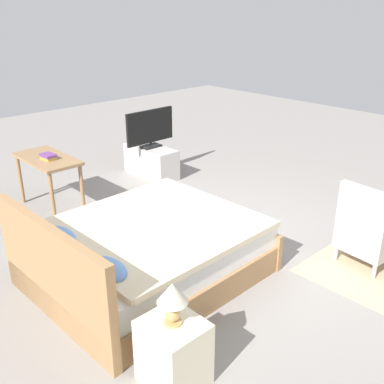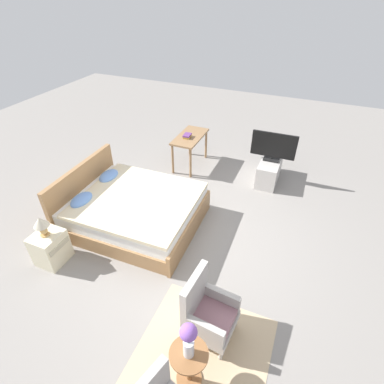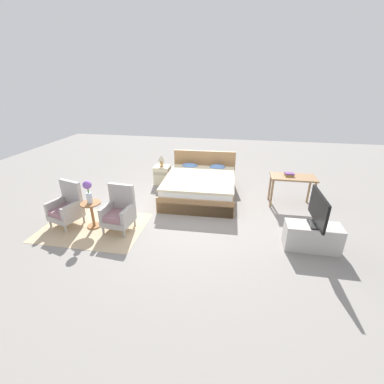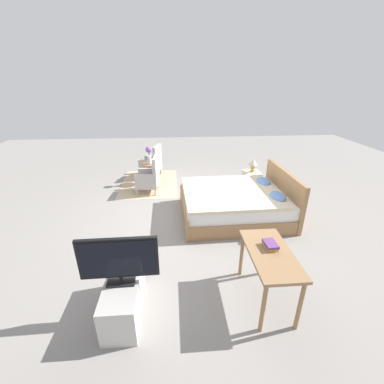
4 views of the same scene
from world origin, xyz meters
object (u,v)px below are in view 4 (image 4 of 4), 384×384
object	(u,v)px
tv_stand	(124,297)
book_stack	(270,245)
flower_vase	(149,153)
side_table	(150,171)
vanity_desk	(270,260)
nightstand	(251,182)
armchair_by_window_right	(149,178)
tv_flatscreen	(119,260)
bed	(236,203)
table_lamp	(253,164)
armchair_by_window_left	(152,164)

from	to	relation	value
tv_stand	book_stack	xyz separation A→B (m)	(-0.18, 1.82, 0.53)
book_stack	flower_vase	bearing A→B (deg)	-156.34
side_table	vanity_desk	xyz separation A→B (m)	(4.22, 1.78, 0.28)
nightstand	tv_stand	world-z (taller)	nightstand
flower_vase	armchair_by_window_right	bearing A→B (deg)	2.04
tv_stand	vanity_desk	distance (m)	1.84
nightstand	tv_flatscreen	xyz separation A→B (m)	(3.55, -2.61, 0.53)
bed	table_lamp	xyz separation A→B (m)	(-1.23, 0.69, 0.44)
table_lamp	vanity_desk	bearing A→B (deg)	-13.21
flower_vase	book_stack	bearing A→B (deg)	23.66
tv_stand	book_stack	bearing A→B (deg)	95.55
flower_vase	armchair_by_window_left	bearing A→B (deg)	178.11
tv_stand	tv_flatscreen	world-z (taller)	tv_flatscreen
vanity_desk	tv_flatscreen	bearing A→B (deg)	-87.32
armchair_by_window_right	tv_flatscreen	xyz separation A→B (m)	(3.71, -0.04, 0.42)
armchair_by_window_right	flower_vase	distance (m)	0.75
side_table	book_stack	bearing A→B (deg)	23.66
bed	armchair_by_window_right	xyz separation A→B (m)	(-1.39, -1.89, 0.09)
book_stack	armchair_by_window_right	bearing A→B (deg)	-153.18
tv_stand	flower_vase	bearing A→B (deg)	179.81
side_table	tv_stand	xyz separation A→B (m)	(4.30, -0.01, -0.11)
vanity_desk	armchair_by_window_left	bearing A→B (deg)	-159.78
armchair_by_window_right	bed	bearing A→B (deg)	53.65
bed	vanity_desk	world-z (taller)	bed
table_lamp	tv_flatscreen	xyz separation A→B (m)	(3.55, -2.61, 0.06)
tv_flatscreen	flower_vase	bearing A→B (deg)	179.81
flower_vase	table_lamp	bearing A→B (deg)	73.79
side_table	tv_flatscreen	distance (m)	4.33
armchair_by_window_right	book_stack	size ratio (longest dim) A/B	4.19
nightstand	tv_flatscreen	distance (m)	4.44
tv_flatscreen	nightstand	bearing A→B (deg)	143.67
armchair_by_window_right	side_table	size ratio (longest dim) A/B	1.65
table_lamp	book_stack	xyz separation A→B (m)	(3.37, -0.79, 0.03)
flower_vase	vanity_desk	xyz separation A→B (m)	(4.22, 1.78, -0.22)
bed	nightstand	distance (m)	1.41
side_table	nightstand	size ratio (longest dim) A/B	1.06
tv_stand	book_stack	size ratio (longest dim) A/B	4.37
flower_vase	nightstand	xyz separation A→B (m)	(0.75, 2.60, -0.59)
armchair_by_window_left	flower_vase	distance (m)	0.74
tv_stand	book_stack	distance (m)	1.91
armchair_by_window_right	table_lamp	bearing A→B (deg)	86.39
armchair_by_window_left	tv_stand	size ratio (longest dim) A/B	0.96
tv_stand	vanity_desk	world-z (taller)	vanity_desk
side_table	flower_vase	size ratio (longest dim) A/B	1.17
bed	side_table	distance (m)	2.75
table_lamp	tv_flatscreen	bearing A→B (deg)	-36.34
armchair_by_window_right	flower_vase	world-z (taller)	flower_vase
side_table	vanity_desk	size ratio (longest dim) A/B	0.53
bed	side_table	bearing A→B (deg)	-136.06
side_table	table_lamp	bearing A→B (deg)	73.79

